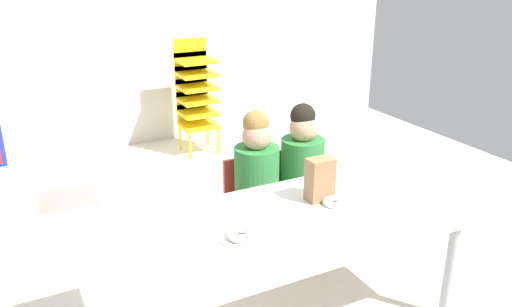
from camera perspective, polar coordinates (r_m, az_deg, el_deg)
name	(u,v)px	position (r m, az deg, el deg)	size (l,w,h in m)	color
ground_plane	(250,256)	(3.24, -0.66, -11.31)	(5.53, 4.74, 0.02)	silver
back_wall	(135,11)	(5.00, -13.29, 15.07)	(5.53, 0.10, 2.51)	beige
craft_table	(275,232)	(2.40, 2.10, -8.64)	(1.77, 0.78, 0.58)	white
seated_child_near_camera	(256,172)	(2.98, 0.01, -2.07)	(0.32, 0.32, 0.92)	red
seated_child_middle_seat	(302,163)	(3.12, 5.07, -1.05)	(0.32, 0.31, 0.92)	red
kid_chair_yellow_stack	(195,91)	(4.76, -6.72, 6.91)	(0.32, 0.30, 1.04)	yellow
paper_bag_brown	(320,179)	(2.57, 7.08, -2.87)	(0.13, 0.09, 0.22)	#9E754C
paper_plate_near_edge	(241,239)	(2.25, -1.64, -9.40)	(0.18, 0.18, 0.01)	white
paper_plate_center_table	(299,237)	(2.27, 4.75, -9.17)	(0.18, 0.18, 0.01)	white
donut_powdered_on_plate	(241,234)	(2.24, -1.65, -8.90)	(0.13, 0.13, 0.04)	white
donut_powdered_loose	(334,202)	(2.56, 8.59, -5.34)	(0.11, 0.11, 0.03)	white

